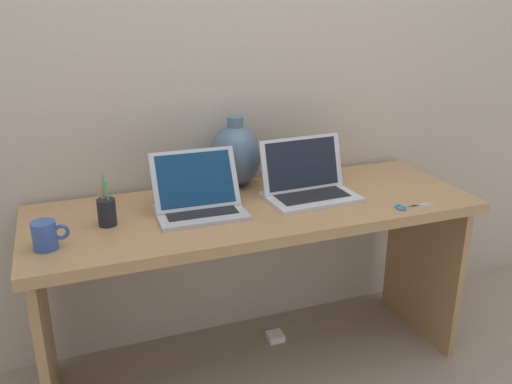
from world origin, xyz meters
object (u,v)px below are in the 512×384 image
at_px(laptop_left, 198,197).
at_px(green_vase, 236,155).
at_px(laptop_right, 307,182).
at_px(power_brick, 275,336).
at_px(scissors, 407,207).
at_px(pen_cup, 107,211).
at_px(coffee_mug, 45,235).

height_order(laptop_left, green_vase, green_vase).
height_order(laptop_right, power_brick, laptop_right).
bearing_deg(scissors, green_vase, 138.23).
xyz_separation_m(pen_cup, scissors, (1.05, -0.23, -0.05)).
relative_size(laptop_left, power_brick, 4.53).
xyz_separation_m(laptop_left, green_vase, (0.22, 0.23, 0.07)).
height_order(coffee_mug, pen_cup, pen_cup).
bearing_deg(scissors, pen_cup, 167.92).
relative_size(pen_cup, power_brick, 2.54).
distance_m(green_vase, coffee_mug, 0.82).
height_order(laptop_right, green_vase, green_vase).
relative_size(laptop_right, pen_cup, 1.98).
distance_m(scissors, power_brick, 0.87).
relative_size(laptop_right, green_vase, 1.24).
xyz_separation_m(laptop_right, scissors, (0.30, -0.24, -0.05)).
bearing_deg(laptop_left, laptop_right, 1.31).
relative_size(coffee_mug, pen_cup, 0.63).
bearing_deg(power_brick, pen_cup, -169.63).
bearing_deg(coffee_mug, pen_cup, 32.24).
relative_size(laptop_left, scissors, 2.15).
bearing_deg(power_brick, scissors, -43.04).
height_order(pen_cup, scissors, pen_cup).
distance_m(coffee_mug, scissors, 1.25).
distance_m(laptop_right, scissors, 0.39).
bearing_deg(scissors, laptop_left, 162.40).
height_order(scissors, power_brick, scissors).
bearing_deg(laptop_right, pen_cup, -178.72).
bearing_deg(laptop_left, green_vase, 45.97).
bearing_deg(coffee_mug, scissors, -4.65).
bearing_deg(laptop_left, coffee_mug, -165.80).
relative_size(laptop_left, coffee_mug, 2.83).
bearing_deg(coffee_mug, power_brick, 15.82).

